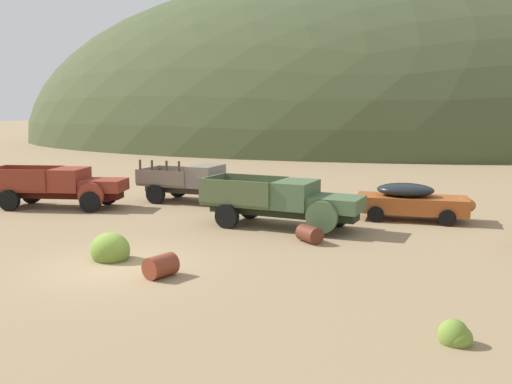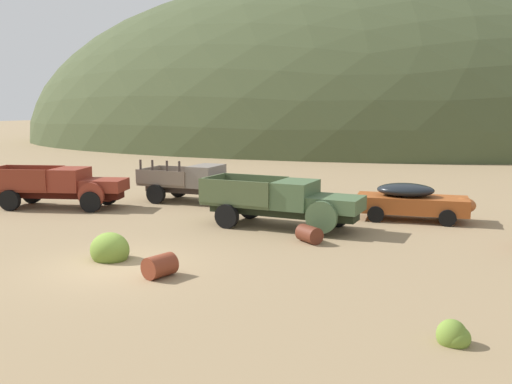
% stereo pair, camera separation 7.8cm
% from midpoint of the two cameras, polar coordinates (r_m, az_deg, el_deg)
% --- Properties ---
extents(ground_plane, '(300.00, 300.00, 0.00)m').
position_cam_midpoint_polar(ground_plane, '(17.07, -14.17, -7.51)').
color(ground_plane, '#937A56').
extents(hill_far_right, '(85.39, 51.65, 42.21)m').
position_cam_midpoint_polar(hill_far_right, '(74.77, 5.76, 5.12)').
color(hill_far_right, '#424C2D').
rests_on(hill_far_right, ground).
extents(truck_rust_red, '(6.66, 3.63, 1.91)m').
position_cam_midpoint_polar(truck_rust_red, '(27.37, -19.01, 0.54)').
color(truck_rust_red, '#42140D').
rests_on(truck_rust_red, ground).
extents(truck_primer_gray, '(5.76, 2.51, 2.16)m').
position_cam_midpoint_polar(truck_primer_gray, '(27.29, -5.30, 0.93)').
color(truck_primer_gray, '#3D322D').
rests_on(truck_primer_gray, ground).
extents(truck_weathered_green, '(6.44, 2.54, 1.91)m').
position_cam_midpoint_polar(truck_weathered_green, '(21.51, 3.76, -1.08)').
color(truck_weathered_green, '#232B1B').
rests_on(truck_weathered_green, ground).
extents(car_oxide_orange, '(4.95, 2.33, 1.57)m').
position_cam_midpoint_polar(car_oxide_orange, '(23.95, 16.33, -0.93)').
color(car_oxide_orange, '#A34C1E').
rests_on(car_oxide_orange, ground).
extents(oil_drum_foreground, '(1.07, 1.02, 0.60)m').
position_cam_midpoint_polar(oil_drum_foreground, '(19.40, 5.68, -4.39)').
color(oil_drum_foreground, '#5B2819').
rests_on(oil_drum_foreground, ground).
extents(oil_drum_by_truck, '(0.85, 1.01, 0.64)m').
position_cam_midpoint_polar(oil_drum_by_truck, '(15.69, -9.84, -7.60)').
color(oil_drum_by_truck, brown).
rests_on(oil_drum_by_truck, ground).
extents(bush_back_edge, '(1.25, 1.13, 1.11)m').
position_cam_midpoint_polar(bush_back_edge, '(17.81, -14.88, -5.94)').
color(bush_back_edge, olive).
rests_on(bush_back_edge, ground).
extents(bush_front_left, '(0.68, 0.55, 0.65)m').
position_cam_midpoint_polar(bush_front_left, '(12.05, 20.05, -13.94)').
color(bush_front_left, olive).
rests_on(bush_front_left, ground).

